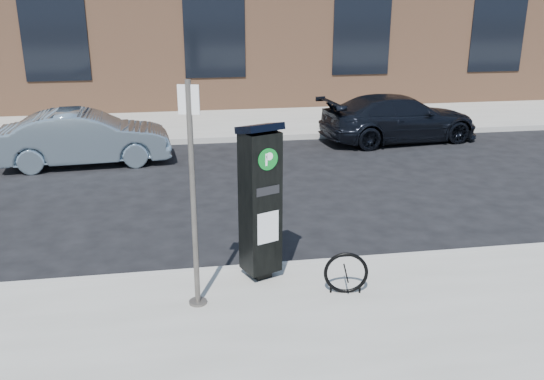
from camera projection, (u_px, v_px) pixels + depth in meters
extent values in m
plane|color=black|center=(278.00, 273.00, 8.40)|extent=(120.00, 120.00, 0.00)
cube|color=gray|center=(213.00, 102.00, 21.46)|extent=(60.00, 12.00, 0.15)
cube|color=#9E9B93|center=(278.00, 269.00, 8.36)|extent=(60.00, 0.12, 0.16)
cube|color=#9E9B93|center=(228.00, 140.00, 15.87)|extent=(60.00, 0.12, 0.16)
cube|color=black|center=(53.00, 24.00, 17.86)|extent=(2.00, 0.06, 3.50)
cube|color=black|center=(214.00, 23.00, 18.64)|extent=(2.00, 0.06, 3.50)
cube|color=black|center=(362.00, 22.00, 19.41)|extent=(2.00, 0.06, 3.50)
cube|color=black|center=(499.00, 21.00, 20.19)|extent=(2.00, 0.06, 3.50)
cube|color=black|center=(261.00, 272.00, 7.96)|extent=(0.30, 0.30, 0.11)
cube|color=black|center=(260.00, 203.00, 7.63)|extent=(0.57, 0.54, 1.93)
cube|color=black|center=(260.00, 128.00, 7.31)|extent=(0.63, 0.60, 0.18)
cylinder|color=#08621C|center=(268.00, 159.00, 7.26)|extent=(0.27, 0.12, 0.28)
cube|color=white|center=(268.00, 159.00, 7.26)|extent=(0.10, 0.05, 0.16)
cube|color=silver|center=(268.00, 228.00, 7.56)|extent=(0.30, 0.13, 0.43)
cube|color=black|center=(268.00, 191.00, 7.40)|extent=(0.32, 0.14, 0.11)
cylinder|color=#605B54|center=(198.00, 302.00, 7.27)|extent=(0.22, 0.22, 0.03)
cylinder|color=#605B54|center=(193.00, 199.00, 6.83)|extent=(0.07, 0.07, 2.81)
cube|color=silver|center=(189.00, 100.00, 6.45)|extent=(0.24, 0.09, 0.34)
torus|color=black|center=(346.00, 273.00, 7.44)|extent=(0.58, 0.15, 0.58)
cylinder|color=black|center=(331.00, 288.00, 7.52)|extent=(0.03, 0.03, 0.11)
cylinder|color=black|center=(360.00, 289.00, 7.51)|extent=(0.03, 0.03, 0.11)
imported|color=#7D929F|center=(86.00, 138.00, 13.63)|extent=(4.02, 1.66, 1.29)
imported|color=black|center=(399.00, 118.00, 15.84)|extent=(4.59, 2.32, 1.28)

